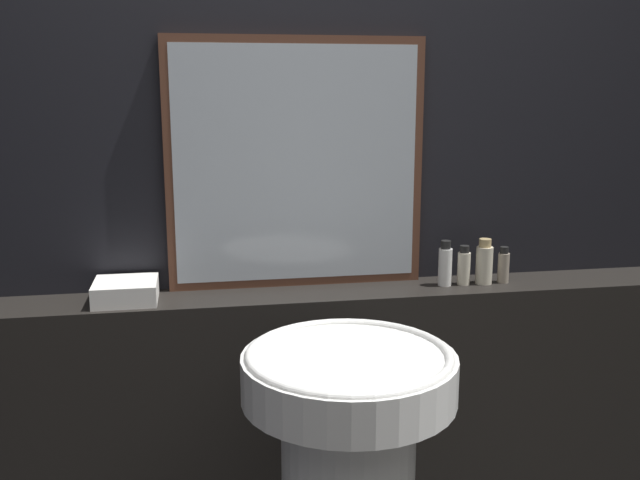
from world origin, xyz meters
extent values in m
cube|color=black|center=(0.00, 1.59, 1.25)|extent=(8.00, 0.06, 2.50)
cube|color=black|center=(0.00, 1.45, 0.45)|extent=(2.63, 0.22, 0.89)
cylinder|color=white|center=(-0.03, 0.95, 0.83)|extent=(0.52, 0.52, 0.11)
torus|color=white|center=(-0.03, 0.95, 0.88)|extent=(0.50, 0.50, 0.02)
cube|color=#563323|center=(-0.07, 1.55, 1.27)|extent=(0.79, 0.03, 0.76)
cube|color=#B2BCC6|center=(-0.07, 1.54, 1.27)|extent=(0.74, 0.02, 0.71)
cube|color=white|center=(-0.59, 1.45, 0.92)|extent=(0.18, 0.17, 0.06)
cylinder|color=white|center=(0.39, 1.45, 0.95)|extent=(0.04, 0.04, 0.12)
cylinder|color=black|center=(0.39, 1.45, 1.02)|extent=(0.03, 0.03, 0.03)
cylinder|color=beige|center=(0.45, 1.45, 0.94)|extent=(0.04, 0.04, 0.10)
cylinder|color=black|center=(0.45, 1.45, 1.01)|extent=(0.03, 0.03, 0.02)
cylinder|color=beige|center=(0.52, 1.45, 0.95)|extent=(0.05, 0.05, 0.12)
cylinder|color=tan|center=(0.52, 1.45, 1.02)|extent=(0.04, 0.04, 0.03)
cylinder|color=gray|center=(0.59, 1.45, 0.94)|extent=(0.04, 0.04, 0.10)
cylinder|color=black|center=(0.59, 1.45, 1.00)|extent=(0.03, 0.03, 0.02)
camera|label=1|loc=(-0.38, -0.62, 1.51)|focal=40.00mm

